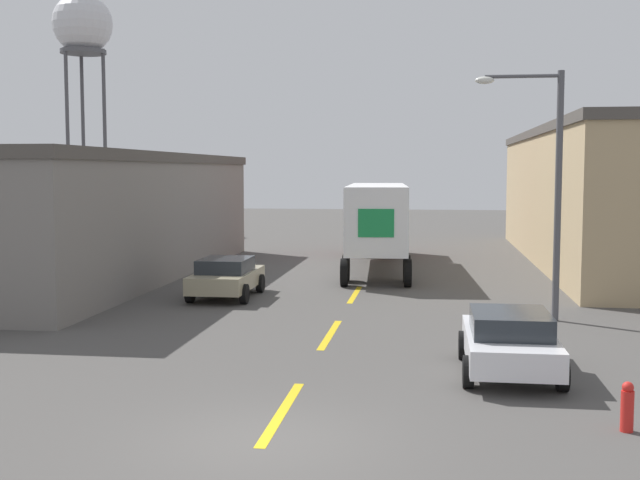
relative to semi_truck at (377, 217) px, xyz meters
name	(u,v)px	position (x,y,z in m)	size (l,w,h in m)	color
ground_plane	(263,442)	(-0.24, -24.21, -2.34)	(160.00, 160.00, 0.00)	#4C4947
road_centerline	(330,334)	(-0.24, -15.43, -2.34)	(0.20, 18.20, 0.01)	gold
warehouse_left	(36,215)	(-14.19, -4.84, 0.25)	(12.97, 22.65, 5.19)	slate
semi_truck	(377,217)	(0.00, 0.00, 0.00)	(3.50, 14.24, 3.84)	#B21919
parked_car_right_near	(509,341)	(4.18, -19.13, -1.60)	(2.10, 4.11, 1.40)	silver
parked_car_left_far	(226,276)	(-4.67, -9.57, -1.60)	(2.10, 4.11, 1.40)	tan
water_tower	(83,28)	(-24.32, 22.88, 13.04)	(4.56, 4.56, 18.02)	#47474C
street_lamp	(547,176)	(5.82, -12.50, 1.97)	(2.56, 0.32, 7.35)	#4C4C51
fire_hydrant	(627,407)	(5.81, -22.82, -1.91)	(0.22, 0.22, 0.87)	red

